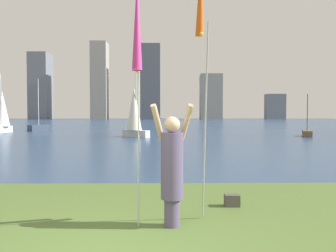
{
  "coord_description": "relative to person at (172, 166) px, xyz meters",
  "views": [
    {
      "loc": [
        0.71,
        -4.04,
        1.83
      ],
      "look_at": [
        0.91,
        8.77,
        1.36
      ],
      "focal_mm": 36.85,
      "sensor_mm": 36.0,
      "label": 1
    }
  ],
  "objects": [
    {
      "name": "skyline_tower_0",
      "position": [
        -39.0,
        105.01,
        9.44
      ],
      "size": [
        5.82,
        7.55,
        20.84
      ],
      "color": "slate",
      "rests_on": "ground"
    },
    {
      "name": "sailboat_5",
      "position": [
        11.26,
        21.49,
        -0.71
      ],
      "size": [
        1.25,
        2.24,
        3.36
      ],
      "color": "brown",
      "rests_on": "ground"
    },
    {
      "name": "skyline_tower_3",
      "position": [
        15.03,
        103.13,
        6.1
      ],
      "size": [
        6.67,
        5.43,
        14.15
      ],
      "color": "gray",
      "rests_on": "ground"
    },
    {
      "name": "skyline_tower_1",
      "position": [
        -19.8,
        102.46,
        10.93
      ],
      "size": [
        4.88,
        6.32,
        23.8
      ],
      "color": "gray",
      "rests_on": "ground"
    },
    {
      "name": "person",
      "position": [
        0.0,
        0.0,
        0.0
      ],
      "size": [
        0.73,
        0.54,
        1.98
      ],
      "rotation": [
        0.0,
        0.0,
        -0.22
      ],
      "color": "#594C72",
      "rests_on": "ground"
    },
    {
      "name": "sailboat_6",
      "position": [
        -2.34,
        21.07,
        0.98
      ],
      "size": [
        2.21,
        1.84,
        5.01
      ],
      "color": "silver",
      "rests_on": "ground"
    },
    {
      "name": "sailboat_1",
      "position": [
        -15.49,
        27.57,
        1.03
      ],
      "size": [
        1.52,
        2.77,
        5.58
      ],
      "color": "white",
      "rests_on": "ground"
    },
    {
      "name": "bag",
      "position": [
        1.21,
        1.18,
        -0.86
      ],
      "size": [
        0.29,
        0.22,
        0.23
      ],
      "color": "#4C4742",
      "rests_on": "ground"
    },
    {
      "name": "skyline_tower_4",
      "position": [
        36.26,
        105.69,
        3.07
      ],
      "size": [
        6.12,
        3.43,
        8.09
      ],
      "color": "slate",
      "rests_on": "ground"
    },
    {
      "name": "kite_flag_left",
      "position": [
        -0.54,
        -0.13,
        2.22
      ],
      "size": [
        0.16,
        0.44,
        4.05
      ],
      "color": "#B2B2B7",
      "rests_on": "ground"
    },
    {
      "name": "skyline_tower_2",
      "position": [
        -4.0,
        101.99,
        10.65
      ],
      "size": [
        6.09,
        4.2,
        23.24
      ],
      "color": "#565B66",
      "rests_on": "ground"
    },
    {
      "name": "ground",
      "position": [
        -0.86,
        49.48,
        -1.03
      ],
      "size": [
        120.0,
        138.0,
        0.12
      ],
      "color": "#4C662D"
    },
    {
      "name": "sailboat_7",
      "position": [
        -13.1,
        30.56,
        -0.6
      ],
      "size": [
        1.71,
        2.41,
        5.41
      ],
      "color": "#333D51",
      "rests_on": "ground"
    }
  ]
}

